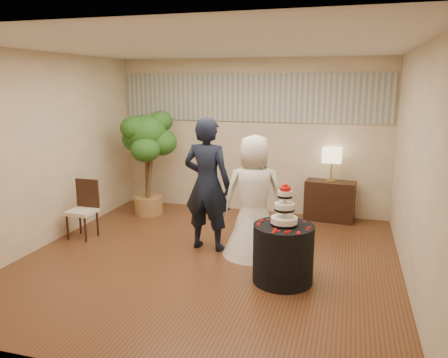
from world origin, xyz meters
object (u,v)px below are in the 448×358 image
(groom, at_px, (207,184))
(side_chair, at_px, (82,210))
(bride, at_px, (254,196))
(wedding_cake, at_px, (285,205))
(console, at_px, (330,201))
(cake_table, at_px, (283,253))
(table_lamp, at_px, (332,165))
(ficus_tree, at_px, (147,163))

(groom, bearing_deg, side_chair, 8.22)
(bride, xyz_separation_m, wedding_cake, (0.53, -0.75, 0.12))
(bride, bearing_deg, console, -128.77)
(bride, relative_size, cake_table, 2.33)
(cake_table, relative_size, console, 0.87)
(console, bearing_deg, table_lamp, 0.00)
(groom, bearing_deg, bride, -178.49)
(cake_table, relative_size, ficus_tree, 0.38)
(groom, distance_m, bride, 0.70)
(cake_table, bearing_deg, ficus_tree, 143.02)
(bride, distance_m, wedding_cake, 0.92)
(wedding_cake, relative_size, table_lamp, 0.87)
(console, bearing_deg, cake_table, -93.55)
(wedding_cake, bearing_deg, table_lamp, 81.15)
(console, xyz_separation_m, table_lamp, (0.00, 0.00, 0.64))
(bride, bearing_deg, side_chair, -10.38)
(bride, bearing_deg, cake_table, 112.96)
(groom, bearing_deg, console, -126.68)
(bride, height_order, wedding_cake, bride)
(bride, xyz_separation_m, console, (0.94, 1.90, -0.50))
(ficus_tree, bearing_deg, cake_table, -36.98)
(groom, height_order, wedding_cake, groom)
(bride, xyz_separation_m, table_lamp, (0.94, 1.90, 0.14))
(wedding_cake, height_order, table_lamp, table_lamp)
(cake_table, bearing_deg, wedding_cake, -90.00)
(bride, bearing_deg, groom, -15.37)
(wedding_cake, distance_m, ficus_tree, 3.50)
(groom, xyz_separation_m, wedding_cake, (1.22, -0.78, 0.01))
(groom, height_order, table_lamp, groom)
(cake_table, distance_m, wedding_cake, 0.61)
(groom, height_order, cake_table, groom)
(cake_table, relative_size, table_lamp, 1.25)
(console, relative_size, side_chair, 0.93)
(console, bearing_deg, groom, -125.90)
(wedding_cake, bearing_deg, groom, 147.19)
(side_chair, bearing_deg, wedding_cake, -10.02)
(bride, relative_size, console, 2.02)
(bride, height_order, side_chair, bride)
(wedding_cake, xyz_separation_m, console, (0.41, 2.64, -0.62))
(console, height_order, ficus_tree, ficus_tree)
(cake_table, xyz_separation_m, ficus_tree, (-2.79, 2.10, 0.60))
(ficus_tree, bearing_deg, bride, -30.91)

